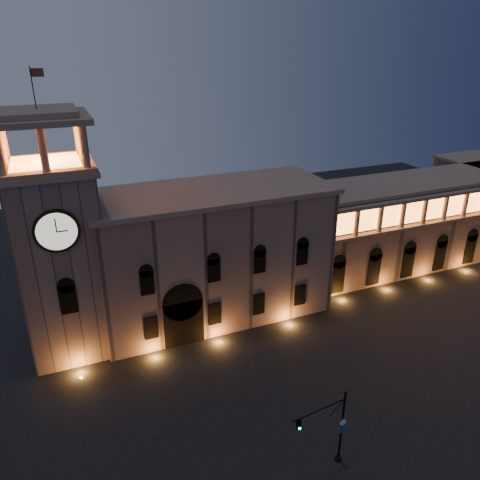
{
  "coord_description": "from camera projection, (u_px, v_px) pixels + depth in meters",
  "views": [
    {
      "loc": [
        -20.22,
        -31.0,
        34.81
      ],
      "look_at": [
        -0.6,
        16.0,
        12.85
      ],
      "focal_mm": 35.0,
      "sensor_mm": 36.0,
      "label": 1
    }
  ],
  "objects": [
    {
      "name": "government_building",
      "position": [
        212.0,
        254.0,
        61.58
      ],
      "size": [
        30.8,
        12.8,
        17.6
      ],
      "color": "#795A4F",
      "rests_on": "ground"
    },
    {
      "name": "colonnade_wing",
      "position": [
        406.0,
        223.0,
        75.89
      ],
      "size": [
        40.6,
        11.5,
        14.5
      ],
      "color": "brown",
      "rests_on": "ground"
    },
    {
      "name": "traffic_light",
      "position": [
        333.0,
        429.0,
        40.01
      ],
      "size": [
        5.64,
        1.04,
        7.77
      ],
      "rotation": [
        0.0,
        0.0,
        0.11
      ],
      "color": "black",
      "rests_on": "ground"
    },
    {
      "name": "ground",
      "position": [
        306.0,
        414.0,
        47.2
      ],
      "size": [
        160.0,
        160.0,
        0.0
      ],
      "primitive_type": "plane",
      "color": "black",
      "rests_on": "ground"
    },
    {
      "name": "clock_tower",
      "position": [
        61.0,
        254.0,
        52.78
      ],
      "size": [
        9.8,
        9.8,
        32.4
      ],
      "color": "#795A4F",
      "rests_on": "ground"
    }
  ]
}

